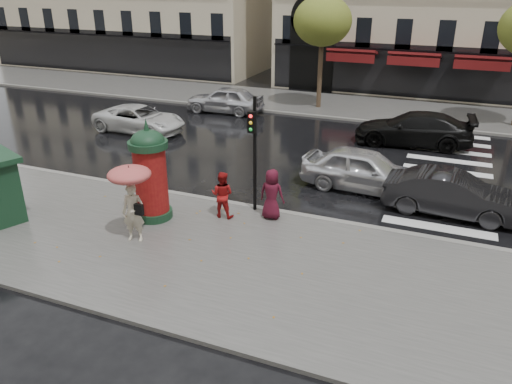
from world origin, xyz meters
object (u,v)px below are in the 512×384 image
at_px(traffic_light, 254,144).
at_px(car_silver, 364,170).
at_px(morris_column, 150,172).
at_px(car_black, 413,129).
at_px(car_white, 139,119).
at_px(man_burgundy, 272,194).
at_px(car_far_silver, 225,99).
at_px(woman_umbrella, 131,191).
at_px(car_darkgrey, 452,194).
at_px(woman_red, 222,195).

bearing_deg(traffic_light, car_silver, 48.93).
bearing_deg(morris_column, car_black, 58.81).
xyz_separation_m(morris_column, car_white, (-6.45, 8.66, -1.07)).
height_order(man_burgundy, car_silver, man_burgundy).
distance_m(morris_column, traffic_light, 3.49).
distance_m(morris_column, car_far_silver, 14.64).
bearing_deg(traffic_light, car_white, 143.64).
bearing_deg(car_black, car_far_silver, -106.49).
distance_m(morris_column, car_white, 10.85).
xyz_separation_m(man_burgundy, morris_column, (-3.69, -1.44, 0.78)).
bearing_deg(car_silver, woman_umbrella, 145.18).
bearing_deg(traffic_light, car_darkgrey, 21.71).
distance_m(woman_umbrella, traffic_light, 4.27).
bearing_deg(car_black, car_silver, -15.08).
relative_size(traffic_light, car_black, 0.72).
bearing_deg(car_white, car_far_silver, -21.64).
bearing_deg(car_black, woman_umbrella, -32.00).
xyz_separation_m(woman_red, morris_column, (-2.12, -0.92, 0.84)).
distance_m(woman_red, car_silver, 5.85).
height_order(man_burgundy, traffic_light, traffic_light).
xyz_separation_m(woman_red, car_black, (5.02, 10.87, -0.12)).
distance_m(traffic_light, car_black, 11.02).
distance_m(traffic_light, car_far_silver, 14.21).
xyz_separation_m(man_burgundy, car_darkgrey, (5.53, 2.83, -0.24)).
relative_size(woman_red, car_silver, 0.33).
distance_m(car_darkgrey, car_white, 16.26).
bearing_deg(man_burgundy, morris_column, 22.52).
xyz_separation_m(car_black, car_far_silver, (-11.17, 2.25, -0.01)).
bearing_deg(car_black, woman_red, -29.87).
bearing_deg(woman_red, car_black, -118.80).
xyz_separation_m(woman_umbrella, woman_red, (1.76, 2.49, -0.83)).
relative_size(morris_column, car_far_silver, 0.74).
bearing_deg(car_silver, car_darkgrey, -103.26).
relative_size(morris_column, car_black, 0.62).
height_order(traffic_light, car_white, traffic_light).
relative_size(car_silver, car_white, 0.97).
height_order(woman_umbrella, car_black, woman_umbrella).
xyz_separation_m(woman_umbrella, car_silver, (5.64, 6.87, -0.93)).
bearing_deg(morris_column, man_burgundy, 21.39).
distance_m(woman_red, car_darkgrey, 7.84).
xyz_separation_m(morris_column, car_silver, (6.00, 5.31, -0.95)).
distance_m(car_silver, car_white, 12.89).
height_order(car_darkgrey, car_far_silver, car_far_silver).
bearing_deg(woman_red, car_silver, -135.52).
xyz_separation_m(morris_column, car_far_silver, (-4.03, 14.04, -0.97)).
relative_size(woman_umbrella, car_white, 0.50).
bearing_deg(morris_column, car_white, 126.67).
xyz_separation_m(woman_red, man_burgundy, (1.56, 0.52, 0.06)).
bearing_deg(morris_column, woman_red, 23.50).
bearing_deg(woman_red, woman_umbrella, 50.68).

